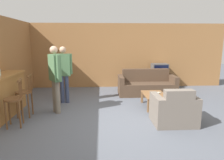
{
  "coord_description": "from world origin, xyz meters",
  "views": [
    {
      "loc": [
        -0.4,
        -4.49,
        1.89
      ],
      "look_at": [
        -0.11,
        0.84,
        0.85
      ],
      "focal_mm": 32.0,
      "sensor_mm": 36.0,
      "label": 1
    }
  ],
  "objects": [
    {
      "name": "bar_chair_near",
      "position": [
        -2.33,
        -0.15,
        0.57
      ],
      "size": [
        0.46,
        0.46,
        1.07
      ],
      "color": "brown",
      "rests_on": "ground_plane"
    },
    {
      "name": "ground_plane",
      "position": [
        0.0,
        0.0,
        0.0
      ],
      "size": [
        24.0,
        24.0,
        0.0
      ],
      "primitive_type": "plane",
      "color": "#565B66"
    },
    {
      "name": "tv_unit",
      "position": [
        1.95,
        3.37,
        0.26
      ],
      "size": [
        1.22,
        0.48,
        0.52
      ],
      "color": "black",
      "rests_on": "ground_plane"
    },
    {
      "name": "tv",
      "position": [
        1.95,
        3.37,
        0.76
      ],
      "size": [
        0.62,
        0.47,
        0.49
      ],
      "color": "#4C4C4C",
      "rests_on": "tv_unit"
    },
    {
      "name": "person_by_counter",
      "position": [
        -1.61,
        0.72,
        1.0
      ],
      "size": [
        0.4,
        0.51,
        1.77
      ],
      "color": "#756B5B",
      "rests_on": "ground_plane"
    },
    {
      "name": "wall_back",
      "position": [
        0.0,
        3.75,
        1.3
      ],
      "size": [
        9.4,
        0.08,
        2.6
      ],
      "color": "#9E6B3D",
      "rests_on": "ground_plane"
    },
    {
      "name": "book_on_table",
      "position": [
        1.24,
        1.09,
        0.4
      ],
      "size": [
        0.25,
        0.22,
        0.03
      ],
      "color": "#B7AD99",
      "rests_on": "coffee_table"
    },
    {
      "name": "coffee_table",
      "position": [
        1.13,
        1.02,
        0.33
      ],
      "size": [
        0.61,
        0.94,
        0.39
      ],
      "color": "brown",
      "rests_on": "ground_plane"
    },
    {
      "name": "armchair_near",
      "position": [
        1.26,
        -0.19,
        0.32
      ],
      "size": [
        0.95,
        0.79,
        0.87
      ],
      "color": "#70665B",
      "rests_on": "ground_plane"
    },
    {
      "name": "wall_left",
      "position": [
        -3.22,
        1.37,
        1.3
      ],
      "size": [
        0.08,
        8.75,
        2.6
      ],
      "color": "#9E6B3D",
      "rests_on": "ground_plane"
    },
    {
      "name": "couch_far",
      "position": [
        1.22,
        2.45,
        0.32
      ],
      "size": [
        2.03,
        0.83,
        0.89
      ],
      "color": "#4C3828",
      "rests_on": "ground_plane"
    },
    {
      "name": "person_by_window",
      "position": [
        -1.54,
        1.59,
        0.99
      ],
      "size": [
        0.53,
        0.19,
        1.74
      ],
      "color": "#384260",
      "rests_on": "ground_plane"
    },
    {
      "name": "bar_chair_mid",
      "position": [
        -2.33,
        0.47,
        0.57
      ],
      "size": [
        0.41,
        0.41,
        1.07
      ],
      "color": "brown",
      "rests_on": "ground_plane"
    }
  ]
}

